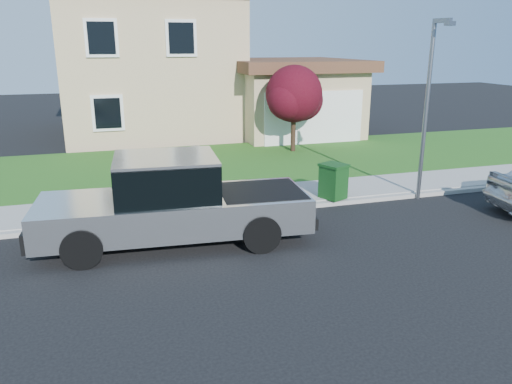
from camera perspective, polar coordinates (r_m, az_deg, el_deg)
ground at (r=10.57m, az=-2.58°, el=-8.01°), size 80.00×80.00×0.00m
curb at (r=13.39m, az=-1.53°, el=-2.29°), size 40.00×0.20×0.12m
sidewalk at (r=14.39m, az=-2.69°, el=-0.87°), size 40.00×2.00×0.15m
lawn at (r=18.64m, az=-6.11°, el=3.06°), size 40.00×7.00×0.10m
house at (r=25.98m, az=-9.05°, el=13.74°), size 14.00×11.30×6.85m
pickup_truck at (r=11.40m, az=-9.43°, el=-1.24°), size 6.31×2.61×2.03m
woman at (r=12.80m, az=-6.78°, el=0.75°), size 0.73×0.56×1.95m
ornamental_tree at (r=20.55m, az=4.45°, el=10.82°), size 2.54×2.29×3.49m
trash_bin at (r=14.32m, az=8.83°, el=1.27°), size 0.84×0.89×1.00m
street_lamp at (r=14.89m, az=19.13°, el=9.84°), size 0.32×0.66×5.03m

